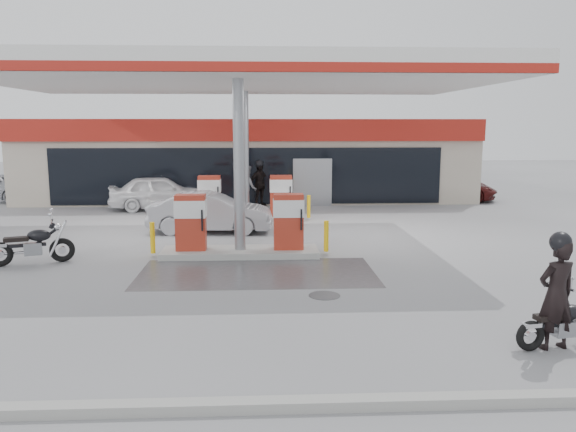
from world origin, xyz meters
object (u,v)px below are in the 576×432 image
hatchback_silver (211,212)px  parked_car_left (45,188)px  pump_island_far (245,203)px  sedan_white (160,192)px  attendant (247,188)px  biker_main (556,295)px  main_motorcycle (563,325)px  parked_car_right (448,187)px  parked_motorcycle (33,246)px  biker_walking (260,185)px  pump_island_near (240,231)px

hatchback_silver → parked_car_left: hatchback_silver is taller
pump_island_far → sedan_white: bearing=140.5°
pump_island_far → hatchback_silver: 2.66m
attendant → biker_main: bearing=179.8°
main_motorcycle → parked_car_right: bearing=65.8°
parked_motorcycle → sedan_white: 10.13m
hatchback_silver → parked_car_left: (-8.84, 8.40, -0.03)m
pump_island_far → hatchback_silver: pump_island_far is taller
hatchback_silver → parked_car_right: hatchback_silver is taller
parked_motorcycle → parked_car_right: 19.92m
biker_walking → pump_island_near: bearing=-128.8°
pump_island_far → hatchback_silver: bearing=-115.7°
attendant → biker_walking: 1.14m
main_motorcycle → biker_walking: size_ratio=0.85×
sedan_white → hatchback_silver: bearing=-165.1°
pump_island_far → parked_motorcycle: size_ratio=2.38×
main_motorcycle → biker_walking: bearing=95.6°
pump_island_far → biker_walking: bearing=81.7°
parked_motorcycle → attendant: bearing=42.2°
attendant → hatchback_silver: bearing=148.1°
biker_main → attendant: size_ratio=0.94×
parked_motorcycle → parked_car_left: parked_car_left is taller
sedan_white → parked_car_right: (13.88, 2.45, -0.12)m
pump_island_far → parked_motorcycle: bearing=-129.4°
pump_island_near → parked_motorcycle: 5.62m
parked_car_left → biker_walking: biker_walking is taller
parked_car_right → pump_island_near: bearing=161.4°
biker_main → attendant: attendant is taller
biker_walking → parked_car_left: bearing=132.6°
hatchback_silver → parked_car_left: size_ratio=0.93×
pump_island_near → sedan_white: (-3.88, 9.20, 0.05)m
pump_island_near → parked_car_right: pump_island_near is taller
parked_motorcycle → biker_main: bearing=-47.4°
main_motorcycle → parked_car_right: parked_car_right is taller
main_motorcycle → biker_main: (-0.18, -0.04, 0.55)m
biker_main → parked_motorcycle: bearing=-43.2°
pump_island_near → biker_main: 9.03m
parked_car_left → pump_island_near: bearing=-138.1°
pump_island_far → parked_car_left: size_ratio=1.11×
pump_island_near → parked_car_left: (-10.00, 12.00, -0.04)m
pump_island_far → main_motorcycle: size_ratio=2.97×
pump_island_near → attendant: size_ratio=2.58×
main_motorcycle → parked_car_right: 19.24m
main_motorcycle → attendant: size_ratio=0.87×
main_motorcycle → parked_car_right: (4.30, 18.75, 0.25)m
pump_island_far → parked_motorcycle: (-5.56, -6.78, -0.21)m
pump_island_far → sedan_white: 5.03m
sedan_white → parked_car_right: size_ratio=0.96×
main_motorcycle → hatchback_silver: bearing=111.3°
attendant → parked_car_left: attendant is taller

